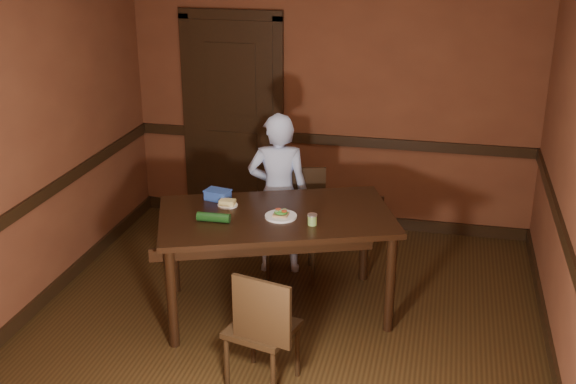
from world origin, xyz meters
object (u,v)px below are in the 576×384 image
at_px(chair_far, 290,226).
at_px(chair_near, 262,326).
at_px(cheese_saucer, 228,203).
at_px(dining_table, 276,263).
at_px(sauce_jar, 312,219).
at_px(sandwich_plate, 281,215).
at_px(food_tub, 218,195).
at_px(person, 278,194).

height_order(chair_far, chair_near, chair_far).
bearing_deg(cheese_saucer, dining_table, -10.47).
bearing_deg(cheese_saucer, sauce_jar, -16.83).
height_order(chair_near, cheese_saucer, cheese_saucer).
distance_m(dining_table, chair_near, 0.99).
distance_m(chair_near, sandwich_plate, 1.01).
distance_m(chair_near, cheese_saucer, 1.26).
bearing_deg(food_tub, sauce_jar, -8.61).
xyz_separation_m(chair_near, sauce_jar, (0.17, 0.83, 0.44)).
distance_m(person, sauce_jar, 0.98).
xyz_separation_m(person, food_tub, (-0.38, -0.52, 0.16)).
distance_m(sandwich_plate, food_tub, 0.63).
xyz_separation_m(dining_table, sandwich_plate, (0.05, -0.06, 0.44)).
height_order(dining_table, sauce_jar, sauce_jar).
height_order(chair_far, person, person).
relative_size(chair_near, sandwich_plate, 3.59).
xyz_separation_m(chair_far, cheese_saucer, (-0.39, -0.53, 0.38)).
height_order(sauce_jar, cheese_saucer, sauce_jar).
distance_m(chair_far, person, 0.30).
height_order(dining_table, person, person).
bearing_deg(dining_table, person, 81.72).
distance_m(sauce_jar, food_tub, 0.91).
bearing_deg(person, sauce_jar, 107.40).
bearing_deg(chair_far, sauce_jar, -80.26).
relative_size(chair_near, person, 0.61).
bearing_deg(sauce_jar, chair_near, -101.62).
distance_m(person, cheese_saucer, 0.69).
relative_size(sauce_jar, food_tub, 0.38).
bearing_deg(chair_near, cheese_saucer, -47.72).
distance_m(dining_table, cheese_saucer, 0.61).
height_order(chair_far, sauce_jar, chair_far).
distance_m(chair_near, food_tub, 1.41).
bearing_deg(food_tub, dining_table, -6.52).
xyz_separation_m(dining_table, sauce_jar, (0.31, -0.14, 0.46)).
bearing_deg(chair_far, chair_near, -98.65).
height_order(dining_table, food_tub, food_tub).
xyz_separation_m(person, sauce_jar, (0.46, -0.85, 0.16)).
xyz_separation_m(sandwich_plate, cheese_saucer, (-0.47, 0.13, 0.00)).
bearing_deg(person, chair_far, 130.00).
relative_size(person, sauce_jar, 17.06).
xyz_separation_m(chair_far, sauce_jar, (0.34, -0.75, 0.41)).
relative_size(dining_table, chair_near, 2.03).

